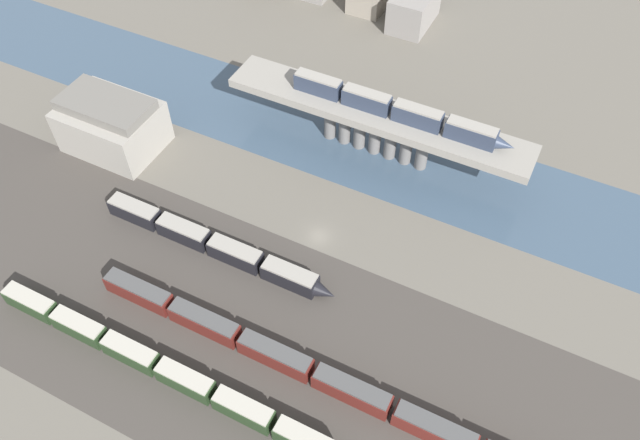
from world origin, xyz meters
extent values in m
plane|color=#666056|center=(0.00, 0.00, 0.00)|extent=(400.00, 400.00, 0.00)
cube|color=#423D38|center=(0.00, -24.00, 0.00)|extent=(280.00, 42.00, 0.01)
cube|color=#3D5166|center=(0.00, 24.91, 0.00)|extent=(320.00, 23.32, 0.01)
cube|color=gray|center=(0.00, 24.91, 9.63)|extent=(61.14, 9.34, 1.69)
cylinder|color=slate|center=(-9.99, 24.91, 4.39)|extent=(2.39, 2.39, 8.78)
cylinder|color=slate|center=(-6.66, 24.91, 4.39)|extent=(2.39, 2.39, 8.78)
cylinder|color=slate|center=(-3.33, 24.91, 4.39)|extent=(2.39, 2.39, 8.78)
cylinder|color=slate|center=(0.00, 24.91, 4.39)|extent=(2.39, 2.39, 8.78)
cylinder|color=slate|center=(3.33, 24.91, 4.39)|extent=(2.39, 2.39, 8.78)
cylinder|color=slate|center=(6.66, 24.91, 4.39)|extent=(2.39, 2.39, 8.78)
cylinder|color=slate|center=(9.99, 24.91, 4.39)|extent=(2.39, 2.39, 8.78)
cube|color=#2D384C|center=(-12.66, 24.91, 12.13)|extent=(9.46, 2.70, 3.31)
cube|color=#9E998E|center=(-12.66, 24.91, 13.99)|extent=(9.08, 2.49, 0.40)
cube|color=#2D384C|center=(-2.36, 24.91, 12.13)|extent=(9.46, 2.70, 3.31)
cube|color=#9E998E|center=(-2.36, 24.91, 13.99)|extent=(9.08, 2.49, 0.40)
cube|color=#2D384C|center=(7.94, 24.91, 12.13)|extent=(9.46, 2.70, 3.31)
cube|color=#9E998E|center=(7.94, 24.91, 13.99)|extent=(9.08, 2.49, 0.40)
cube|color=#2D384C|center=(18.25, 24.91, 12.13)|extent=(9.46, 2.70, 3.31)
cube|color=#9E998E|center=(18.25, 24.91, 13.99)|extent=(9.08, 2.49, 0.40)
cone|color=#2D384C|center=(24.63, 24.91, 11.97)|extent=(3.31, 2.43, 2.43)
cube|color=#23381E|center=(-35.40, -34.58, 1.54)|extent=(9.35, 2.87, 3.08)
cube|color=#B7B2A3|center=(-35.40, -34.58, 3.28)|extent=(8.97, 2.64, 0.40)
cube|color=#23381E|center=(-25.26, -34.58, 1.54)|extent=(9.35, 2.87, 3.08)
cube|color=#B7B2A3|center=(-25.26, -34.58, 3.28)|extent=(8.97, 2.64, 0.40)
cube|color=#23381E|center=(-15.11, -34.58, 1.54)|extent=(9.35, 2.87, 3.08)
cube|color=#B7B2A3|center=(-15.11, -34.58, 3.28)|extent=(8.97, 2.64, 0.40)
cube|color=#23381E|center=(-4.97, -34.58, 1.54)|extent=(9.35, 2.87, 3.08)
cube|color=#B7B2A3|center=(-4.97, -34.58, 3.28)|extent=(8.97, 2.64, 0.40)
cube|color=#23381E|center=(5.17, -34.58, 1.54)|extent=(9.35, 2.87, 3.08)
cube|color=#B7B2A3|center=(5.17, -34.58, 3.28)|extent=(8.97, 2.64, 0.40)
cube|color=#B7B2A3|center=(15.32, -34.58, 3.28)|extent=(8.97, 2.64, 0.40)
cube|color=#5B1E19|center=(-20.79, -24.99, 1.62)|extent=(12.19, 2.89, 3.24)
cube|color=#4C4C4C|center=(-20.79, -24.99, 3.44)|extent=(11.70, 2.66, 0.40)
cube|color=#5B1E19|center=(-7.86, -24.99, 1.62)|extent=(12.19, 2.89, 3.24)
cube|color=#4C4C4C|center=(-7.86, -24.99, 3.44)|extent=(11.70, 2.66, 0.40)
cube|color=#5B1E19|center=(5.08, -24.99, 1.62)|extent=(12.19, 2.89, 3.24)
cube|color=#4C4C4C|center=(5.08, -24.99, 3.44)|extent=(11.70, 2.66, 0.40)
cube|color=#5B1E19|center=(18.01, -24.99, 1.62)|extent=(12.19, 2.89, 3.24)
cube|color=#4C4C4C|center=(18.01, -24.99, 3.44)|extent=(11.70, 2.66, 0.40)
cube|color=#5B1E19|center=(30.94, -24.99, 1.62)|extent=(12.19, 2.89, 3.24)
cube|color=#4C4C4C|center=(30.94, -24.99, 3.44)|extent=(11.70, 2.66, 0.40)
cube|color=black|center=(-32.26, -11.08, 1.53)|extent=(9.91, 3.19, 3.07)
cube|color=#9E998E|center=(-32.26, -11.08, 3.27)|extent=(9.51, 2.93, 0.40)
cube|color=black|center=(-21.47, -11.08, 1.53)|extent=(9.91, 3.19, 3.07)
cube|color=#9E998E|center=(-21.47, -11.08, 3.27)|extent=(9.51, 2.93, 0.40)
cube|color=black|center=(-10.69, -11.08, 1.53)|extent=(9.91, 3.19, 3.07)
cube|color=#9E998E|center=(-10.69, -11.08, 3.27)|extent=(9.51, 2.93, 0.40)
cube|color=black|center=(0.10, -11.08, 1.53)|extent=(9.91, 3.19, 3.07)
cube|color=#9E998E|center=(0.10, -11.08, 3.27)|extent=(9.51, 2.93, 0.40)
cone|color=black|center=(6.79, -11.08, 1.38)|extent=(3.47, 2.76, 2.76)
cube|color=#9E998E|center=(-47.82, 3.11, 4.69)|extent=(18.51, 13.97, 9.37)
cube|color=slate|center=(-47.82, 3.11, 10.40)|extent=(18.14, 9.78, 2.06)
cube|color=gray|center=(-9.68, 71.25, 4.30)|extent=(8.95, 15.05, 8.60)
camera|label=1|loc=(31.42, -62.20, 88.72)|focal=35.00mm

